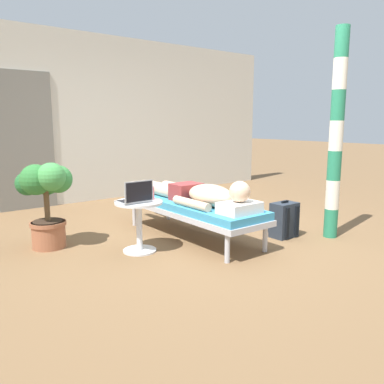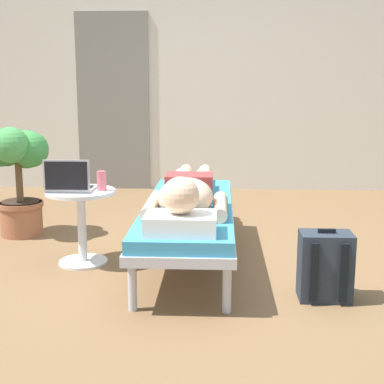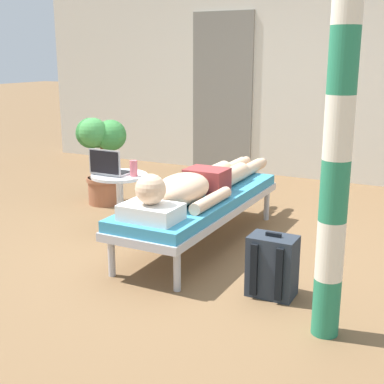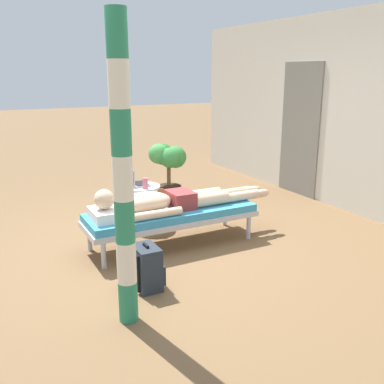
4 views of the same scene
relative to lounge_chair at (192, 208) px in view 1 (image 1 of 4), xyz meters
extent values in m
plane|color=brown|center=(0.10, -0.17, -0.35)|extent=(40.00, 40.00, 0.00)
cube|color=beige|center=(0.00, 2.81, 1.00)|extent=(7.60, 0.20, 2.70)
cube|color=slate|center=(-1.03, 2.70, 0.67)|extent=(0.84, 0.03, 2.04)
cylinder|color=#B7B7BC|center=(-0.26, 0.87, -0.21)|extent=(0.05, 0.05, 0.28)
cylinder|color=#B7B7BC|center=(0.26, 0.87, -0.21)|extent=(0.05, 0.05, 0.28)
cylinder|color=#B7B7BC|center=(-0.26, -0.87, -0.21)|extent=(0.05, 0.05, 0.28)
cylinder|color=#B7B7BC|center=(0.26, -0.87, -0.21)|extent=(0.05, 0.05, 0.28)
cube|color=#B7B7BC|center=(0.00, 0.00, -0.04)|extent=(0.62, 1.94, 0.06)
cube|color=teal|center=(0.00, 0.00, 0.03)|extent=(0.60, 1.90, 0.08)
cube|color=white|center=(0.00, -0.76, 0.13)|extent=(0.40, 0.28, 0.11)
sphere|color=beige|center=(0.00, -0.76, 0.29)|extent=(0.21, 0.21, 0.21)
ellipsoid|color=beige|center=(0.00, -0.32, 0.19)|extent=(0.35, 0.60, 0.23)
cylinder|color=beige|center=(-0.22, -0.27, 0.12)|extent=(0.09, 0.55, 0.09)
cylinder|color=beige|center=(0.22, -0.27, 0.12)|extent=(0.09, 0.55, 0.09)
cube|color=maroon|center=(0.00, 0.11, 0.17)|extent=(0.33, 0.26, 0.19)
cylinder|color=beige|center=(-0.09, 0.45, 0.15)|extent=(0.15, 0.42, 0.15)
cylinder|color=beige|center=(-0.09, 0.88, 0.13)|extent=(0.11, 0.44, 0.11)
ellipsoid|color=beige|center=(-0.09, 1.17, 0.12)|extent=(0.09, 0.20, 0.10)
cylinder|color=beige|center=(0.09, 0.45, 0.15)|extent=(0.15, 0.42, 0.15)
cylinder|color=beige|center=(0.09, 0.88, 0.13)|extent=(0.11, 0.44, 0.11)
ellipsoid|color=beige|center=(0.09, 1.17, 0.12)|extent=(0.09, 0.20, 0.10)
cylinder|color=silver|center=(-0.74, -0.07, -0.34)|extent=(0.34, 0.34, 0.02)
cylinder|color=silver|center=(-0.74, -0.07, -0.09)|extent=(0.06, 0.06, 0.48)
cylinder|color=silver|center=(-0.74, -0.07, 0.17)|extent=(0.48, 0.48, 0.02)
cube|color=#A5A8AD|center=(-0.80, -0.07, 0.19)|extent=(0.31, 0.22, 0.02)
cube|color=black|center=(-0.80, -0.06, 0.20)|extent=(0.27, 0.15, 0.00)
cube|color=#A5A8AD|center=(-0.80, -0.19, 0.30)|extent=(0.31, 0.01, 0.21)
cube|color=black|center=(-0.80, -0.20, 0.30)|extent=(0.29, 0.00, 0.19)
cylinder|color=#D86672|center=(-0.59, -0.07, 0.24)|extent=(0.06, 0.06, 0.13)
cube|color=#262D38|center=(0.83, -0.64, -0.15)|extent=(0.30, 0.20, 0.40)
cube|color=#262D38|center=(0.83, -0.52, -0.22)|extent=(0.23, 0.04, 0.18)
cube|color=black|center=(0.75, -0.75, -0.15)|extent=(0.04, 0.02, 0.34)
cube|color=black|center=(0.92, -0.75, -0.15)|extent=(0.04, 0.02, 0.34)
cube|color=black|center=(0.83, -0.64, 0.07)|extent=(0.10, 0.02, 0.02)
cylinder|color=#9E5B3D|center=(-1.43, 0.63, -0.21)|extent=(0.34, 0.34, 0.28)
cylinder|color=#9E5B3D|center=(-1.43, 0.63, -0.09)|extent=(0.37, 0.37, 0.04)
cylinder|color=#332319|center=(-1.43, 0.63, -0.06)|extent=(0.31, 0.31, 0.01)
cylinder|color=brown|center=(-1.43, 0.63, 0.10)|extent=(0.06, 0.06, 0.33)
sphere|color=#38843D|center=(-1.30, 0.59, 0.38)|extent=(0.29, 0.29, 0.29)
sphere|color=#38843D|center=(-1.39, 0.72, 0.36)|extent=(0.32, 0.32, 0.32)
sphere|color=#23602D|center=(-1.57, 0.75, 0.34)|extent=(0.25, 0.25, 0.25)
sphere|color=#2D7233|center=(-1.53, 0.58, 0.39)|extent=(0.31, 0.31, 0.31)
sphere|color=#429347|center=(-1.42, 0.47, 0.42)|extent=(0.28, 0.28, 0.28)
cylinder|color=#267F59|center=(1.26, -0.97, -0.18)|extent=(0.15, 0.15, 0.33)
cylinder|color=silver|center=(1.26, -0.97, 0.15)|extent=(0.15, 0.15, 0.33)
cylinder|color=#267F59|center=(1.26, -0.97, 0.48)|extent=(0.15, 0.15, 0.33)
cylinder|color=silver|center=(1.26, -0.97, 0.81)|extent=(0.15, 0.15, 0.33)
cylinder|color=#267F59|center=(1.26, -0.97, 1.14)|extent=(0.15, 0.15, 0.33)
cylinder|color=silver|center=(1.26, -0.97, 1.47)|extent=(0.15, 0.15, 0.33)
cylinder|color=#267F59|center=(1.26, -0.97, 1.80)|extent=(0.15, 0.15, 0.33)
camera|label=1|loc=(-2.71, -3.48, 0.97)|focal=37.20mm
camera|label=2|loc=(0.22, -3.73, 0.91)|focal=51.49mm
camera|label=3|loc=(1.82, -3.66, 1.17)|focal=49.23mm
camera|label=4|loc=(4.20, -1.95, 1.55)|focal=40.86mm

